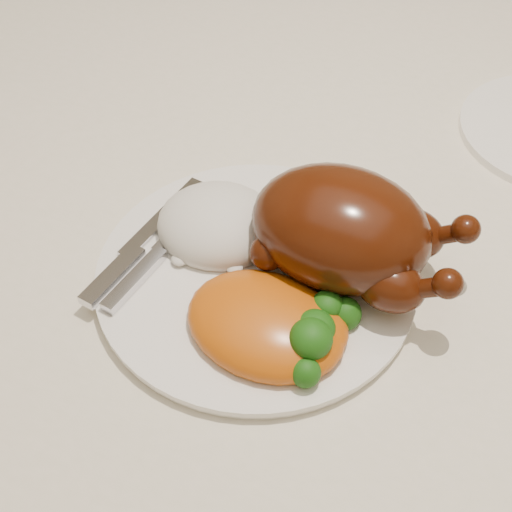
% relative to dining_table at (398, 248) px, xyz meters
% --- Properties ---
extents(floor, '(4.00, 4.00, 0.00)m').
position_rel_dining_table_xyz_m(floor, '(0.00, 0.00, -0.67)').
color(floor, '#53311C').
rests_on(floor, ground).
extents(dining_table, '(1.60, 0.90, 0.76)m').
position_rel_dining_table_xyz_m(dining_table, '(0.00, 0.00, 0.00)').
color(dining_table, brown).
rests_on(dining_table, floor).
extents(tablecloth, '(1.73, 1.03, 0.18)m').
position_rel_dining_table_xyz_m(tablecloth, '(0.00, 0.00, 0.07)').
color(tablecloth, '#F1E4CF').
rests_on(tablecloth, dining_table).
extents(dinner_plate, '(0.33, 0.33, 0.01)m').
position_rel_dining_table_xyz_m(dinner_plate, '(-0.08, -0.19, 0.11)').
color(dinner_plate, white).
rests_on(dinner_plate, tablecloth).
extents(roast_chicken, '(0.19, 0.12, 0.10)m').
position_rel_dining_table_xyz_m(roast_chicken, '(-0.02, -0.15, 0.16)').
color(roast_chicken, '#441707').
rests_on(roast_chicken, dinner_plate).
extents(rice_mound, '(0.13, 0.13, 0.06)m').
position_rel_dining_table_xyz_m(rice_mound, '(-0.14, -0.16, 0.13)').
color(rice_mound, white).
rests_on(rice_mound, dinner_plate).
extents(mac_and_cheese, '(0.14, 0.11, 0.06)m').
position_rel_dining_table_xyz_m(mac_and_cheese, '(-0.04, -0.24, 0.13)').
color(mac_and_cheese, '#D5590D').
rests_on(mac_and_cheese, dinner_plate).
extents(cutlery, '(0.04, 0.18, 0.01)m').
position_rel_dining_table_xyz_m(cutlery, '(-0.18, -0.22, 0.12)').
color(cutlery, silver).
rests_on(cutlery, dinner_plate).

